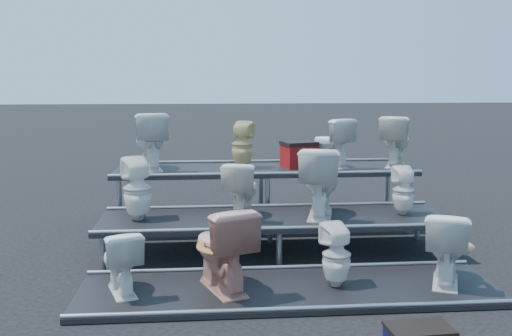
{
  "coord_description": "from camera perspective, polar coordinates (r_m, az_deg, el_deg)",
  "views": [
    {
      "loc": [
        -0.79,
        -6.71,
        2.15
      ],
      "look_at": [
        -0.22,
        0.1,
        1.05
      ],
      "focal_mm": 40.0,
      "sensor_mm": 36.0,
      "label": 1
    }
  ],
  "objects": [
    {
      "name": "toilet_0",
      "position": [
        5.75,
        -13.38,
        -9.04
      ],
      "size": [
        0.54,
        0.71,
        0.64
      ],
      "primitive_type": "imported",
      "rotation": [
        0.0,
        0.0,
        3.48
      ],
      "color": "silver",
      "rests_on": "tier_front"
    },
    {
      "name": "red_crate",
      "position": [
        8.23,
        4.3,
        1.21
      ],
      "size": [
        0.53,
        0.47,
        0.32
      ],
      "primitive_type": "cube",
      "rotation": [
        0.0,
        0.0,
        0.28
      ],
      "color": "maroon",
      "rests_on": "tier_back"
    },
    {
      "name": "toilet_11",
      "position": [
        8.5,
        13.77,
        2.64
      ],
      "size": [
        0.67,
        0.83,
        0.74
      ],
      "primitive_type": "imported",
      "rotation": [
        0.0,
        0.0,
        2.71
      ],
      "color": "silver",
      "rests_on": "tier_back"
    },
    {
      "name": "toilet_6",
      "position": [
        6.95,
        6.41,
        -1.36
      ],
      "size": [
        0.68,
        0.94,
        0.86
      ],
      "primitive_type": "imported",
      "rotation": [
        0.0,
        0.0,
        2.89
      ],
      "color": "silver",
      "rests_on": "tier_mid"
    },
    {
      "name": "toilet_2",
      "position": [
        5.83,
        8.05,
        -8.63
      ],
      "size": [
        0.35,
        0.35,
        0.64
      ],
      "primitive_type": "imported",
      "rotation": [
        0.0,
        0.0,
        3.38
      ],
      "color": "silver",
      "rests_on": "tier_front"
    },
    {
      "name": "toilet_7",
      "position": [
        7.25,
        14.55,
        -2.21
      ],
      "size": [
        0.28,
        0.28,
        0.6
      ],
      "primitive_type": "imported",
      "rotation": [
        0.0,
        0.0,
        3.11
      ],
      "color": "silver",
      "rests_on": "tier_mid"
    },
    {
      "name": "toilet_3",
      "position": [
        6.16,
        18.5,
        -7.48
      ],
      "size": [
        0.68,
        0.85,
        0.76
      ],
      "primitive_type": "imported",
      "rotation": [
        0.0,
        0.0,
        2.73
      ],
      "color": "silver",
      "rests_on": "tier_front"
    },
    {
      "name": "ground",
      "position": [
        7.09,
        1.84,
        -8.53
      ],
      "size": [
        80.0,
        80.0,
        0.0
      ],
      "primitive_type": "plane",
      "color": "black",
      "rests_on": "ground"
    },
    {
      "name": "toilet_5",
      "position": [
        6.85,
        -1.48,
        -2.18
      ],
      "size": [
        0.52,
        0.75,
        0.69
      ],
      "primitive_type": "imported",
      "rotation": [
        0.0,
        0.0,
        2.92
      ],
      "color": "silver",
      "rests_on": "tier_mid"
    },
    {
      "name": "tier_front",
      "position": [
        5.86,
        3.35,
        -12.08
      ],
      "size": [
        4.2,
        1.2,
        0.06
      ],
      "primitive_type": "cube",
      "color": "black",
      "rests_on": "ground"
    },
    {
      "name": "toilet_10",
      "position": [
        8.25,
        7.52,
        2.53
      ],
      "size": [
        0.64,
        0.79,
        0.71
      ],
      "primitive_type": "imported",
      "rotation": [
        0.0,
        0.0,
        3.56
      ],
      "color": "silver",
      "rests_on": "tier_back"
    },
    {
      "name": "toilet_4",
      "position": [
        6.88,
        -11.77,
        -2.06
      ],
      "size": [
        0.44,
        0.44,
        0.75
      ],
      "primitive_type": "imported",
      "rotation": [
        0.0,
        0.0,
        3.5
      ],
      "color": "silver",
      "rests_on": "tier_mid"
    },
    {
      "name": "toilet_1",
      "position": [
        5.66,
        -3.41,
        -7.97
      ],
      "size": [
        0.75,
        0.95,
        0.85
      ],
      "primitive_type": "imported",
      "rotation": [
        0.0,
        0.0,
        3.51
      ],
      "color": "tan",
      "rests_on": "tier_front"
    },
    {
      "name": "tier_back",
      "position": [
        8.23,
        0.8,
        -2.94
      ],
      "size": [
        4.2,
        1.2,
        0.86
      ],
      "primitive_type": "cube",
      "color": "black",
      "rests_on": "ground"
    },
    {
      "name": "tier_mid",
      "position": [
        7.02,
        1.85,
        -6.74
      ],
      "size": [
        4.2,
        1.2,
        0.46
      ],
      "primitive_type": "cube",
      "color": "black",
      "rests_on": "ground"
    },
    {
      "name": "toilet_9",
      "position": [
        8.08,
        -1.38,
        2.33
      ],
      "size": [
        0.38,
        0.39,
        0.67
      ],
      "primitive_type": "imported",
      "rotation": [
        0.0,
        0.0,
        2.82
      ],
      "color": "#CDC07F",
      "rests_on": "tier_back"
    },
    {
      "name": "toilet_8",
      "position": [
        8.1,
        -10.54,
        2.67
      ],
      "size": [
        0.6,
        0.86,
        0.8
      ],
      "primitive_type": "imported",
      "rotation": [
        0.0,
        0.0,
        3.35
      ],
      "color": "silver",
      "rests_on": "tier_back"
    }
  ]
}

